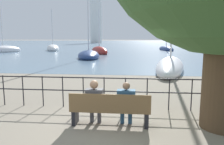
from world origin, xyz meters
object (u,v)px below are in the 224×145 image
sailboat_3 (89,55)px  seated_person_left (94,100)px  sailboat_4 (170,66)px  sailboat_5 (3,50)px  seated_person_right (126,102)px  park_bench (110,110)px  sailboat_0 (53,49)px  sailboat_2 (166,49)px  sailboat_1 (99,51)px  harbor_lighthouse (96,18)px

sailboat_3 → seated_person_left: bearing=-89.8°
sailboat_4 → sailboat_5: bearing=154.0°
seated_person_left → seated_person_right: 0.85m
park_bench → sailboat_0: sailboat_0 is taller
park_bench → sailboat_2: 39.84m
sailboat_1 → sailboat_4: 19.97m
seated_person_right → sailboat_3: size_ratio=0.11×
sailboat_4 → park_bench: bearing=-95.3°
sailboat_0 → seated_person_left: bearing=-89.5°
harbor_lighthouse → sailboat_5: bearing=-91.2°
sailboat_1 → park_bench: bearing=-104.8°
seated_person_left → sailboat_4: (3.72, 10.63, -0.35)m
seated_person_right → harbor_lighthouse: bearing=100.1°
park_bench → sailboat_4: bearing=72.9°
sailboat_3 → harbor_lighthouse: (-15.15, 93.77, 12.99)m
sailboat_1 → sailboat_5: sailboat_5 is taller
sailboat_1 → harbor_lighthouse: bearing=75.7°
sailboat_5 → sailboat_4: bearing=-13.3°
sailboat_4 → sailboat_3: bearing=141.8°
park_bench → harbor_lighthouse: size_ratio=0.07×
sailboat_1 → sailboat_2: 15.73m
sailboat_2 → sailboat_4: (-3.81, -28.49, 0.05)m
seated_person_left → sailboat_2: bearing=79.1°
sailboat_0 → sailboat_4: size_ratio=0.70×
seated_person_left → sailboat_3: size_ratio=0.11×
sailboat_4 → seated_person_left: bearing=-97.5°
sailboat_2 → sailboat_5: 30.17m
sailboat_1 → sailboat_2: size_ratio=0.93×
seated_person_right → harbor_lighthouse: harbor_lighthouse is taller
seated_person_left → sailboat_4: 11.27m
seated_person_right → sailboat_4: bearing=74.9°
sailboat_5 → harbor_lighthouse: size_ratio=0.39×
park_bench → sailboat_5: 37.03m
sailboat_3 → sailboat_2: bearing=46.0°
sailboat_3 → sailboat_5: bearing=138.1°
sailboat_1 → seated_person_right: bearing=-104.0°
park_bench → harbor_lighthouse: harbor_lighthouse is taller
seated_person_right → sailboat_4: 11.02m
sailboat_2 → harbor_lighthouse: 80.66m
sailboat_1 → harbor_lighthouse: (-15.07, 85.12, 12.96)m
seated_person_left → sailboat_3: (-4.33, 20.23, -0.36)m
sailboat_4 → harbor_lighthouse: 106.73m
seated_person_left → sailboat_5: (-21.22, 29.96, -0.30)m
park_bench → sailboat_0: bearing=112.7°
seated_person_right → sailboat_3: bearing=104.4°
sailboat_0 → sailboat_2: bearing=-14.2°
seated_person_right → sailboat_5: 37.21m
park_bench → sailboat_4: sailboat_4 is taller
sailboat_5 → sailboat_0: bearing=68.3°
seated_person_left → sailboat_0: (-14.76, 36.18, -0.31)m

